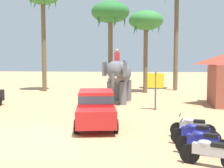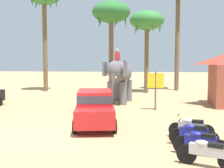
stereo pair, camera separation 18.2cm
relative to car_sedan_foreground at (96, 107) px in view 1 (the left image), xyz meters
name	(u,v)px [view 1 (the left image)]	position (x,y,z in m)	size (l,w,h in m)	color
ground_plane	(59,133)	(-1.37, -1.46, -0.93)	(120.00, 120.00, 0.00)	tan
car_sedan_foreground	(96,107)	(0.00, 0.00, 0.00)	(2.34, 4.31, 1.70)	red
elephant_with_mahout	(119,76)	(0.54, 7.43, 1.06)	(2.09, 3.98, 3.88)	slate
motorcycle_nearest_camera	(210,152)	(4.11, -4.85, -0.46)	(1.68, 0.88, 0.94)	black
motorcycle_second_in_row	(203,142)	(4.12, -3.80, -0.46)	(1.75, 0.74, 0.94)	black
motorcycle_mid_row	(195,133)	(4.09, -2.71, -0.46)	(1.77, 0.68, 0.94)	black
motorcycle_fourth_in_row	(193,127)	(4.17, -1.67, -0.46)	(1.78, 0.63, 0.94)	black
palm_tree_far_back	(110,15)	(-0.48, 11.34, 5.96)	(3.20, 3.20, 8.02)	brown
palm_tree_leaning_seaward	(146,23)	(2.55, 14.15, 5.61)	(3.20, 3.20, 7.65)	brown
signboard_yellow	(156,83)	(3.01, 4.71, 0.76)	(1.00, 0.10, 2.40)	#4C4C51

